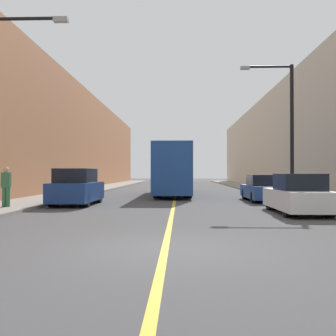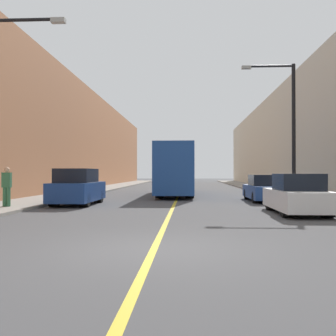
# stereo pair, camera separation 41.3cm
# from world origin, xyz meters

# --- Properties ---
(ground_plane) EXTENTS (200.00, 200.00, 0.00)m
(ground_plane) POSITION_xyz_m (0.00, 0.00, 0.00)
(ground_plane) COLOR #474749
(sidewalk_left) EXTENTS (3.07, 72.00, 0.13)m
(sidewalk_left) POSITION_xyz_m (-7.58, 30.00, 0.07)
(sidewalk_left) COLOR gray
(sidewalk_left) RESTS_ON ground
(sidewalk_right) EXTENTS (3.07, 72.00, 0.13)m
(sidewalk_right) POSITION_xyz_m (7.58, 30.00, 0.07)
(sidewalk_right) COLOR gray
(sidewalk_right) RESTS_ON ground
(building_row_left) EXTENTS (4.00, 72.00, 10.07)m
(building_row_left) POSITION_xyz_m (-11.12, 30.00, 5.03)
(building_row_left) COLOR #B2724C
(building_row_left) RESTS_ON ground
(building_row_right) EXTENTS (4.00, 72.00, 9.68)m
(building_row_right) POSITION_xyz_m (11.12, 30.00, 4.84)
(building_row_right) COLOR beige
(building_row_right) RESTS_ON ground
(road_center_line) EXTENTS (0.16, 72.00, 0.01)m
(road_center_line) POSITION_xyz_m (0.00, 30.00, 0.00)
(road_center_line) COLOR gold
(road_center_line) RESTS_ON ground
(bus) EXTENTS (2.43, 12.68, 3.45)m
(bus) POSITION_xyz_m (-0.16, 20.47, 1.84)
(bus) COLOR #1E4793
(bus) RESTS_ON ground
(parked_suv_left) EXTENTS (1.87, 4.46, 1.81)m
(parked_suv_left) POSITION_xyz_m (-4.84, 11.19, 0.84)
(parked_suv_left) COLOR navy
(parked_suv_left) RESTS_ON ground
(car_right_near) EXTENTS (1.79, 4.45, 1.57)m
(car_right_near) POSITION_xyz_m (4.94, 7.36, 0.70)
(car_right_near) COLOR silver
(car_right_near) RESTS_ON ground
(car_right_mid) EXTENTS (1.82, 4.71, 1.49)m
(car_right_mid) POSITION_xyz_m (4.99, 14.08, 0.67)
(car_right_mid) COLOR navy
(car_right_mid) RESTS_ON ground
(street_lamp_right) EXTENTS (2.86, 0.24, 7.31)m
(street_lamp_right) POSITION_xyz_m (6.08, 13.11, 4.35)
(street_lamp_right) COLOR black
(street_lamp_right) RESTS_ON sidewalk_right
(pedestrian) EXTENTS (0.38, 0.24, 1.73)m
(pedestrian) POSITION_xyz_m (-7.24, 8.59, 1.03)
(pedestrian) COLOR #336B47
(pedestrian) RESTS_ON sidewalk_left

